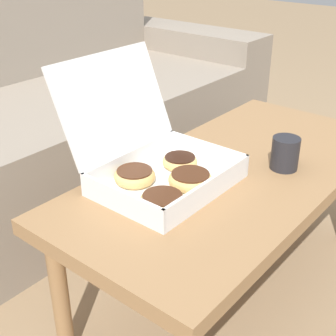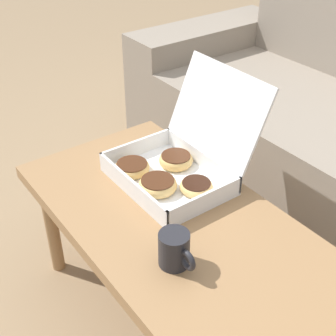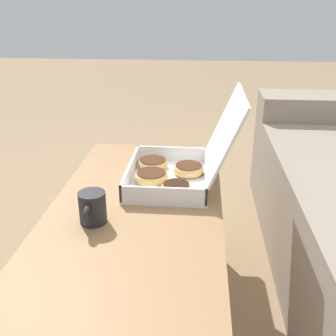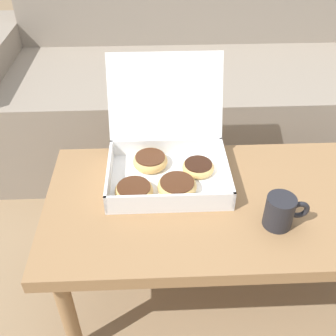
% 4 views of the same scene
% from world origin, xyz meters
% --- Properties ---
extents(ground_plane, '(12.00, 12.00, 0.00)m').
position_xyz_m(ground_plane, '(0.00, 0.00, 0.00)').
color(ground_plane, '#937756').
extents(couch, '(2.20, 0.82, 0.87)m').
position_xyz_m(couch, '(0.00, 0.81, 0.30)').
color(couch, gray).
rests_on(couch, ground_plane).
extents(coffee_table, '(1.07, 0.51, 0.42)m').
position_xyz_m(coffee_table, '(0.00, -0.13, 0.38)').
color(coffee_table, '#997047').
rests_on(coffee_table, ground_plane).
extents(pastry_box, '(0.35, 0.36, 0.30)m').
position_xyz_m(pastry_box, '(-0.20, -0.02, 0.48)').
color(pastry_box, white).
rests_on(pastry_box, coffee_table).
extents(coffee_mug, '(0.11, 0.07, 0.09)m').
position_xyz_m(coffee_mug, '(0.09, -0.23, 0.47)').
color(coffee_mug, '#232328').
rests_on(coffee_mug, coffee_table).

